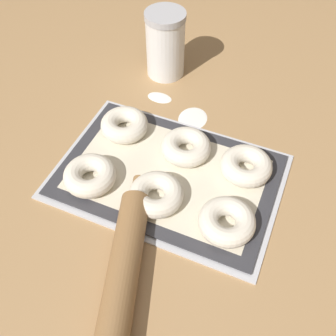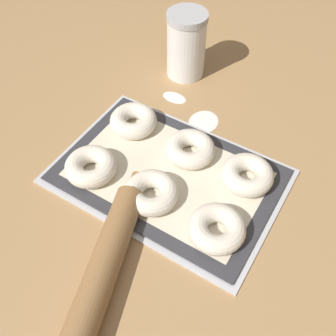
% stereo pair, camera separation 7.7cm
% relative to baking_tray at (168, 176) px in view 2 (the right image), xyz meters
% --- Properties ---
extents(ground_plane, '(2.80, 2.80, 0.00)m').
position_rel_baking_tray_xyz_m(ground_plane, '(0.01, -0.02, -0.00)').
color(ground_plane, '#A87F51').
extents(baking_tray, '(0.48, 0.33, 0.01)m').
position_rel_baking_tray_xyz_m(baking_tray, '(0.00, 0.00, 0.00)').
color(baking_tray, silver).
rests_on(baking_tray, ground_plane).
extents(baking_mat, '(0.45, 0.30, 0.00)m').
position_rel_baking_tray_xyz_m(baking_mat, '(0.00, 0.00, 0.01)').
color(baking_mat, '#333338').
rests_on(baking_mat, baking_tray).
extents(bagel_front_left, '(0.11, 0.11, 0.04)m').
position_rel_baking_tray_xyz_m(bagel_front_left, '(-0.14, -0.08, 0.03)').
color(bagel_front_left, silver).
rests_on(bagel_front_left, baking_mat).
extents(bagel_front_center, '(0.11, 0.11, 0.04)m').
position_rel_baking_tray_xyz_m(bagel_front_center, '(0.00, -0.07, 0.03)').
color(bagel_front_center, silver).
rests_on(bagel_front_center, baking_mat).
extents(bagel_front_right, '(0.11, 0.11, 0.04)m').
position_rel_baking_tray_xyz_m(bagel_front_right, '(0.15, -0.08, 0.03)').
color(bagel_front_right, silver).
rests_on(bagel_front_right, baking_mat).
extents(bagel_back_left, '(0.11, 0.11, 0.04)m').
position_rel_baking_tray_xyz_m(bagel_back_left, '(-0.14, 0.08, 0.03)').
color(bagel_back_left, silver).
rests_on(bagel_back_left, baking_mat).
extents(bagel_back_center, '(0.11, 0.11, 0.04)m').
position_rel_baking_tray_xyz_m(bagel_back_center, '(0.01, 0.07, 0.03)').
color(bagel_back_center, silver).
rests_on(bagel_back_center, baking_mat).
extents(bagel_back_right, '(0.11, 0.11, 0.04)m').
position_rel_baking_tray_xyz_m(bagel_back_right, '(0.15, 0.07, 0.03)').
color(bagel_back_right, silver).
rests_on(bagel_back_right, baking_mat).
extents(flour_canister, '(0.10, 0.10, 0.17)m').
position_rel_baking_tray_xyz_m(flour_canister, '(-0.15, 0.33, 0.08)').
color(flour_canister, white).
rests_on(flour_canister, ground_plane).
extents(rolling_pin, '(0.17, 0.45, 0.06)m').
position_rel_baking_tray_xyz_m(rolling_pin, '(0.03, -0.27, 0.02)').
color(rolling_pin, olive).
rests_on(rolling_pin, ground_plane).
extents(flour_patch_near, '(0.06, 0.04, 0.00)m').
position_rel_baking_tray_xyz_m(flour_patch_near, '(-0.12, 0.23, -0.00)').
color(flour_patch_near, white).
rests_on(flour_patch_near, ground_plane).
extents(flour_patch_far, '(0.07, 0.08, 0.00)m').
position_rel_baking_tray_xyz_m(flour_patch_far, '(-0.01, 0.19, -0.00)').
color(flour_patch_far, white).
rests_on(flour_patch_far, ground_plane).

